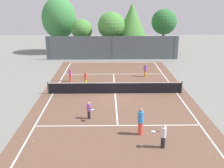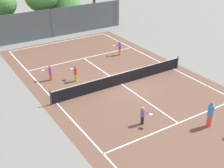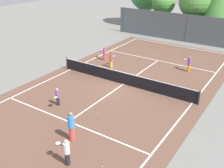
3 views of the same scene
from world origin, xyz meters
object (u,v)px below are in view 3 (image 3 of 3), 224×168
(player_0, at_px, (111,60))
(player_1, at_px, (104,53))
(ball_crate, at_px, (120,77))
(tennis_ball_9, at_px, (81,67))
(tennis_ball_3, at_px, (186,59))
(tennis_ball_5, at_px, (177,52))
(tennis_ball_6, at_px, (112,59))
(tennis_ball_1, at_px, (150,52))
(tennis_ball_13, at_px, (162,46))
(tennis_ball_7, at_px, (103,103))
(tennis_ball_0, at_px, (102,167))
(player_3, at_px, (67,152))
(tennis_ball_12, at_px, (157,54))
(player_2, at_px, (71,126))
(tennis_ball_4, at_px, (184,69))
(player_5, at_px, (58,97))
(tennis_ball_2, at_px, (142,69))
(player_4, at_px, (189,64))
(tennis_ball_10, at_px, (98,113))

(player_0, height_order, player_1, player_0)
(ball_crate, bearing_deg, tennis_ball_9, 177.01)
(tennis_ball_3, bearing_deg, tennis_ball_9, -134.36)
(tennis_ball_5, bearing_deg, tennis_ball_6, -128.38)
(tennis_ball_1, bearing_deg, tennis_ball_13, 85.81)
(tennis_ball_6, xyz_separation_m, tennis_ball_7, (4.36, -7.60, 0.00))
(player_0, relative_size, tennis_ball_0, 19.82)
(player_1, relative_size, player_3, 0.89)
(tennis_ball_7, bearing_deg, tennis_ball_12, 96.66)
(player_2, xyz_separation_m, tennis_ball_4, (1.53, 13.34, -0.86))
(player_5, bearing_deg, player_1, 105.53)
(tennis_ball_2, height_order, tennis_ball_6, same)
(ball_crate, bearing_deg, player_5, -101.28)
(tennis_ball_0, bearing_deg, player_4, 92.46)
(player_1, height_order, tennis_ball_12, player_1)
(player_4, distance_m, tennis_ball_7, 9.27)
(tennis_ball_5, bearing_deg, tennis_ball_9, -122.23)
(tennis_ball_2, distance_m, tennis_ball_7, 6.91)
(tennis_ball_3, relative_size, tennis_ball_4, 1.00)
(tennis_ball_9, bearing_deg, tennis_ball_10, -42.91)
(player_3, xyz_separation_m, tennis_ball_13, (-3.92, 19.97, -0.71))
(player_1, distance_m, tennis_ball_10, 9.99)
(tennis_ball_3, distance_m, tennis_ball_7, 11.79)
(tennis_ball_0, distance_m, tennis_ball_5, 18.60)
(player_0, bearing_deg, tennis_ball_4, 29.89)
(tennis_ball_5, bearing_deg, tennis_ball_2, -96.86)
(tennis_ball_2, distance_m, tennis_ball_12, 4.69)
(player_1, height_order, tennis_ball_2, player_1)
(player_1, xyz_separation_m, player_3, (6.88, -12.92, 0.08))
(tennis_ball_2, bearing_deg, player_2, -81.99)
(player_0, xyz_separation_m, tennis_ball_13, (1.30, 8.31, -0.65))
(player_0, distance_m, tennis_ball_9, 2.82)
(tennis_ball_5, distance_m, tennis_ball_10, 14.51)
(player_0, relative_size, tennis_ball_3, 19.82)
(player_0, distance_m, tennis_ball_3, 7.61)
(ball_crate, bearing_deg, tennis_ball_12, 91.03)
(tennis_ball_6, height_order, tennis_ball_12, same)
(player_1, bearing_deg, tennis_ball_5, 50.66)
(tennis_ball_7, height_order, tennis_ball_13, same)
(tennis_ball_0, bearing_deg, player_1, 124.62)
(player_1, distance_m, tennis_ball_13, 7.67)
(player_5, xyz_separation_m, tennis_ball_2, (1.76, 8.71, -0.61))
(player_5, xyz_separation_m, tennis_ball_12, (1.05, 13.35, -0.61))
(player_0, height_order, tennis_ball_13, player_0)
(player_3, relative_size, tennis_ball_6, 21.86)
(tennis_ball_12, bearing_deg, tennis_ball_7, -83.34)
(tennis_ball_6, bearing_deg, tennis_ball_1, 60.31)
(player_0, distance_m, player_4, 6.79)
(tennis_ball_10, distance_m, tennis_ball_13, 15.62)
(tennis_ball_1, bearing_deg, player_1, -122.29)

